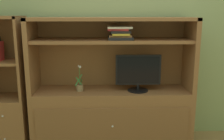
{
  "coord_description": "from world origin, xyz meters",
  "views": [
    {
      "loc": [
        -0.08,
        -2.49,
        1.58
      ],
      "look_at": [
        0.0,
        0.35,
        0.94
      ],
      "focal_mm": 41.07,
      "sensor_mm": 36.0,
      "label": 1
    }
  ],
  "objects_px": {
    "media_console": "(112,105)",
    "tv_monitor": "(138,73)",
    "potted_plant": "(80,86)",
    "bookshelf_tall": "(9,104)",
    "magazine_stack": "(120,33)"
  },
  "relations": [
    {
      "from": "bookshelf_tall",
      "to": "media_console",
      "type": "bearing_deg",
      "value": -0.18
    },
    {
      "from": "potted_plant",
      "to": "bookshelf_tall",
      "type": "distance_m",
      "value": 0.88
    },
    {
      "from": "magazine_stack",
      "to": "bookshelf_tall",
      "type": "height_order",
      "value": "bookshelf_tall"
    },
    {
      "from": "media_console",
      "to": "tv_monitor",
      "type": "relative_size",
      "value": 3.59
    },
    {
      "from": "tv_monitor",
      "to": "potted_plant",
      "type": "distance_m",
      "value": 0.69
    },
    {
      "from": "tv_monitor",
      "to": "bookshelf_tall",
      "type": "height_order",
      "value": "bookshelf_tall"
    },
    {
      "from": "media_console",
      "to": "magazine_stack",
      "type": "xyz_separation_m",
      "value": [
        0.09,
        -0.01,
        0.86
      ]
    },
    {
      "from": "potted_plant",
      "to": "bookshelf_tall",
      "type": "relative_size",
      "value": 0.2
    },
    {
      "from": "media_console",
      "to": "potted_plant",
      "type": "xyz_separation_m",
      "value": [
        -0.37,
        -0.04,
        0.25
      ]
    },
    {
      "from": "tv_monitor",
      "to": "potted_plant",
      "type": "xyz_separation_m",
      "value": [
        -0.67,
        0.02,
        -0.16
      ]
    },
    {
      "from": "tv_monitor",
      "to": "magazine_stack",
      "type": "height_order",
      "value": "magazine_stack"
    },
    {
      "from": "media_console",
      "to": "potted_plant",
      "type": "height_order",
      "value": "media_console"
    },
    {
      "from": "potted_plant",
      "to": "magazine_stack",
      "type": "xyz_separation_m",
      "value": [
        0.46,
        0.03,
        0.61
      ]
    },
    {
      "from": "media_console",
      "to": "bookshelf_tall",
      "type": "height_order",
      "value": "bookshelf_tall"
    },
    {
      "from": "tv_monitor",
      "to": "bookshelf_tall",
      "type": "xyz_separation_m",
      "value": [
        -1.52,
        0.06,
        -0.39
      ]
    }
  ]
}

